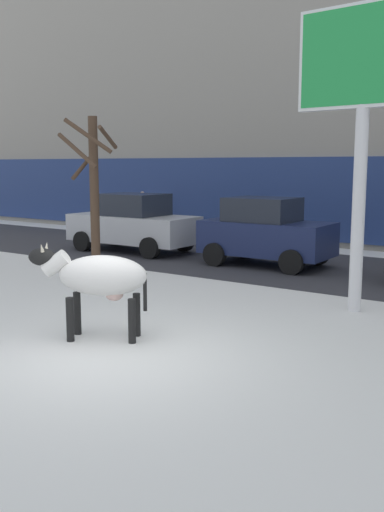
{
  "coord_description": "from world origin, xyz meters",
  "views": [
    {
      "loc": [
        5.65,
        -5.96,
        2.73
      ],
      "look_at": [
        -0.31,
        2.6,
        1.1
      ],
      "focal_mm": 40.93,
      "sensor_mm": 36.0,
      "label": 1
    }
  ],
  "objects": [
    {
      "name": "road_strip",
      "position": [
        0.0,
        8.46,
        0.0
      ],
      "size": [
        60.0,
        5.6,
        0.01
      ],
      "primitive_type": "cube",
      "color": "#333338",
      "rests_on": "ground"
    },
    {
      "name": "car_navy_hatchback",
      "position": [
        -1.72,
        8.14,
        0.93
      ],
      "size": [
        3.52,
        1.96,
        1.86
      ],
      "color": "#19234C",
      "rests_on": "ground"
    },
    {
      "name": "billboard",
      "position": [
        2.03,
        4.61,
        4.31
      ],
      "size": [
        2.53,
        0.4,
        5.56
      ],
      "color": "silver",
      "rests_on": "ground"
    },
    {
      "name": "car_silver_sedan",
      "position": [
        -6.42,
        8.1,
        0.91
      ],
      "size": [
        4.22,
        2.02,
        1.84
      ],
      "color": "#B7BABF",
      "rests_on": "ground"
    },
    {
      "name": "ground_plane",
      "position": [
        0.0,
        0.0,
        0.0
      ],
      "size": [
        120.0,
        120.0,
        0.0
      ],
      "primitive_type": "plane",
      "color": "white"
    },
    {
      "name": "bare_tree_far_back",
      "position": [
        -5.37,
        5.29,
        2.24
      ],
      "size": [
        1.47,
        1.44,
        3.99
      ],
      "color": "#4C3828",
      "rests_on": "ground"
    },
    {
      "name": "cow_holstein",
      "position": [
        -0.68,
        0.59,
        1.0
      ],
      "size": [
        1.85,
        1.29,
        1.54
      ],
      "color": "silver",
      "rests_on": "ground"
    },
    {
      "name": "pedestrian_near_billboard",
      "position": [
        -8.69,
        11.31,
        0.88
      ],
      "size": [
        0.36,
        0.24,
        1.73
      ],
      "color": "#282833",
      "rests_on": "ground"
    }
  ]
}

